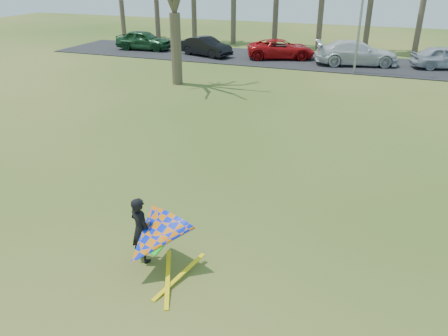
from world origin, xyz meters
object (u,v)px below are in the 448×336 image
(car_3, at_px, (357,53))
(kite_flyer, at_px, (151,238))
(car_2, at_px, (281,49))
(car_4, at_px, (446,57))
(car_0, at_px, (144,40))
(streetlight, at_px, (365,4))
(car_1, at_px, (206,46))

(car_3, bearing_deg, kite_flyer, 160.08)
(car_2, bearing_deg, car_4, -107.60)
(car_0, distance_m, car_3, 17.89)
(streetlight, height_order, car_0, streetlight)
(streetlight, distance_m, kite_flyer, 24.19)
(car_0, height_order, car_2, car_0)
(car_3, relative_size, car_4, 1.29)
(kite_flyer, bearing_deg, car_2, 97.48)
(car_1, distance_m, car_4, 17.81)
(car_1, bearing_deg, car_0, 102.05)
(streetlight, height_order, kite_flyer, streetlight)
(streetlight, height_order, car_1, streetlight)
(car_0, height_order, car_1, car_0)
(car_4, bearing_deg, streetlight, 105.12)
(car_1, bearing_deg, streetlight, -80.88)
(car_0, xyz_separation_m, car_1, (6.16, -0.75, -0.08))
(car_4, xyz_separation_m, kite_flyer, (-8.27, -27.29, 0.00))
(streetlight, xyz_separation_m, car_1, (-12.05, 2.09, -3.67))
(car_1, bearing_deg, car_3, -68.37)
(car_2, distance_m, car_3, 5.79)
(car_2, distance_m, kite_flyer, 27.12)
(kite_flyer, bearing_deg, car_0, 120.45)
(car_0, xyz_separation_m, car_2, (12.12, 0.27, -0.09))
(car_0, relative_size, car_3, 0.81)
(car_1, height_order, car_3, car_3)
(streetlight, relative_size, car_0, 1.66)
(streetlight, distance_m, car_3, 4.43)
(streetlight, height_order, car_2, streetlight)
(car_2, height_order, kite_flyer, kite_flyer)
(car_3, height_order, kite_flyer, kite_flyer)
(car_4, bearing_deg, car_0, 75.08)
(car_0, bearing_deg, kite_flyer, -153.83)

